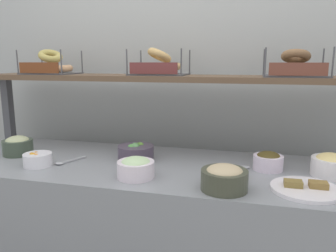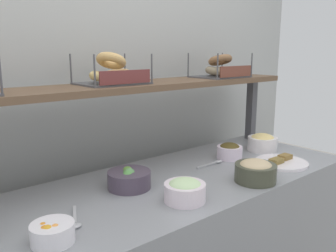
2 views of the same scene
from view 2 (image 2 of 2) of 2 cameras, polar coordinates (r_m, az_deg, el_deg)
name	(u,v)px [view 2 (image 2 of 2)]	position (r m, az deg, el deg)	size (l,w,h in m)	color
back_wall	(90,95)	(1.93, -12.44, 4.87)	(3.38, 0.06, 2.40)	#ADB0AD
shelf_riser_right	(251,109)	(2.41, 13.33, 2.63)	(0.05, 0.05, 0.40)	#4C4C51
upper_shelf	(118,87)	(1.68, -8.12, 6.21)	(2.14, 0.32, 0.03)	brown
bowl_hummus	(255,171)	(1.66, 13.98, -7.05)	(0.19, 0.19, 0.10)	#434635
bowl_egg_salad	(262,142)	(2.17, 15.03, -2.55)	(0.17, 0.17, 0.10)	white
bowl_chocolate_spread	(230,151)	(1.97, 9.94, -3.97)	(0.14, 0.14, 0.09)	white
bowl_veggie_mix	(129,179)	(1.55, -6.32, -8.47)	(0.19, 0.19, 0.09)	#4D4051
bowl_scallion_spread	(185,190)	(1.41, 2.74, -10.33)	(0.17, 0.17, 0.09)	white
bowl_fruit_salad	(52,233)	(1.19, -18.25, -16.08)	(0.14, 0.14, 0.07)	white
serving_plate_white	(281,162)	(1.95, 17.87, -5.58)	(0.27, 0.27, 0.04)	white
serving_spoon_near_plate	(75,221)	(1.31, -14.84, -14.61)	(0.09, 0.16, 0.01)	#B7B7BC
serving_spoon_by_edge	(213,163)	(1.87, 7.37, -5.96)	(0.18, 0.03, 0.01)	#B7B7BC
bagel_basket_plain	(112,73)	(1.68, -9.12, 8.40)	(0.31, 0.25, 0.16)	#4C4C51
bagel_basket_poppy	(220,69)	(2.11, 8.43, 9.06)	(0.30, 0.26, 0.14)	#4C4C51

